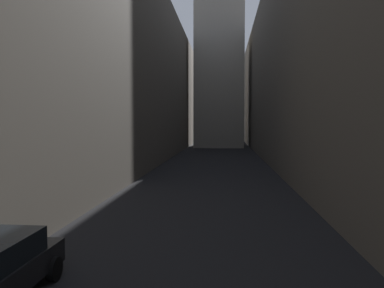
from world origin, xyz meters
TOP-DOWN VIEW (x-y plane):
  - ground_plane at (0.00, 48.00)m, footprint 264.00×264.00m
  - building_block_left at (-13.25, 50.00)m, footprint 15.49×108.00m
  - building_block_right at (11.64, 50.00)m, footprint 12.29×108.00m

SIDE VIEW (x-z plane):
  - ground_plane at x=0.00m, z-range 0.00..0.00m
  - building_block_left at x=-13.25m, z-range 0.00..19.08m
  - building_block_right at x=11.64m, z-range 0.00..20.11m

